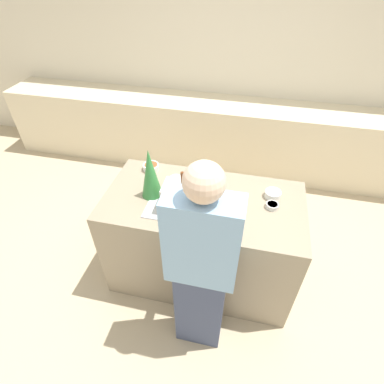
{
  "coord_description": "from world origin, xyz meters",
  "views": [
    {
      "loc": [
        0.29,
        -1.67,
        2.42
      ],
      "look_at": [
        -0.09,
        0.0,
        0.97
      ],
      "focal_mm": 28.0,
      "sensor_mm": 36.0,
      "label": 1
    }
  ],
  "objects_px": {
    "decorative_tree": "(150,173)",
    "candy_bowl_near_tray_right": "(273,194)",
    "baking_tray": "(176,207)",
    "candy_bowl_near_tray_left": "(272,206)",
    "candy_bowl_far_left": "(151,167)",
    "gingerbread_house": "(176,196)",
    "candy_bowl_far_right": "(196,182)",
    "person": "(201,268)",
    "candy_bowl_beside_tree": "(176,179)"
  },
  "relations": [
    {
      "from": "gingerbread_house",
      "to": "candy_bowl_far_left",
      "type": "bearing_deg",
      "value": 129.11
    },
    {
      "from": "gingerbread_house",
      "to": "candy_bowl_near_tray_left",
      "type": "height_order",
      "value": "gingerbread_house"
    },
    {
      "from": "baking_tray",
      "to": "candy_bowl_beside_tree",
      "type": "bearing_deg",
      "value": 105.91
    },
    {
      "from": "candy_bowl_far_left",
      "to": "candy_bowl_near_tray_right",
      "type": "height_order",
      "value": "same"
    },
    {
      "from": "candy_bowl_near_tray_right",
      "to": "candy_bowl_beside_tree",
      "type": "bearing_deg",
      "value": 179.15
    },
    {
      "from": "gingerbread_house",
      "to": "person",
      "type": "bearing_deg",
      "value": -57.8
    },
    {
      "from": "baking_tray",
      "to": "candy_bowl_near_tray_left",
      "type": "xyz_separation_m",
      "value": [
        0.69,
        0.16,
        0.02
      ]
    },
    {
      "from": "gingerbread_house",
      "to": "candy_bowl_beside_tree",
      "type": "distance_m",
      "value": 0.31
    },
    {
      "from": "decorative_tree",
      "to": "candy_bowl_beside_tree",
      "type": "xyz_separation_m",
      "value": [
        0.14,
        0.19,
        -0.17
      ]
    },
    {
      "from": "candy_bowl_far_right",
      "to": "person",
      "type": "height_order",
      "value": "person"
    },
    {
      "from": "person",
      "to": "candy_bowl_beside_tree",
      "type": "bearing_deg",
      "value": 116.27
    },
    {
      "from": "candy_bowl_far_right",
      "to": "candy_bowl_far_left",
      "type": "height_order",
      "value": "candy_bowl_far_left"
    },
    {
      "from": "decorative_tree",
      "to": "candy_bowl_near_tray_right",
      "type": "distance_m",
      "value": 0.94
    },
    {
      "from": "baking_tray",
      "to": "candy_bowl_near_tray_right",
      "type": "height_order",
      "value": "candy_bowl_near_tray_right"
    },
    {
      "from": "candy_bowl_far_left",
      "to": "candy_bowl_near_tray_left",
      "type": "height_order",
      "value": "candy_bowl_far_left"
    },
    {
      "from": "candy_bowl_near_tray_left",
      "to": "candy_bowl_near_tray_right",
      "type": "relative_size",
      "value": 0.76
    },
    {
      "from": "baking_tray",
      "to": "candy_bowl_far_right",
      "type": "distance_m",
      "value": 0.32
    },
    {
      "from": "candy_bowl_far_right",
      "to": "decorative_tree",
      "type": "bearing_deg",
      "value": -146.2
    },
    {
      "from": "decorative_tree",
      "to": "candy_bowl_near_tray_right",
      "type": "relative_size",
      "value": 3.31
    },
    {
      "from": "candy_bowl_near_tray_left",
      "to": "baking_tray",
      "type": "bearing_deg",
      "value": -167.2
    },
    {
      "from": "baking_tray",
      "to": "decorative_tree",
      "type": "relative_size",
      "value": 1.08
    },
    {
      "from": "candy_bowl_far_right",
      "to": "candy_bowl_far_left",
      "type": "distance_m",
      "value": 0.43
    },
    {
      "from": "gingerbread_house",
      "to": "candy_bowl_near_tray_right",
      "type": "bearing_deg",
      "value": 22.06
    },
    {
      "from": "gingerbread_house",
      "to": "decorative_tree",
      "type": "distance_m",
      "value": 0.26
    },
    {
      "from": "decorative_tree",
      "to": "candy_bowl_far_right",
      "type": "distance_m",
      "value": 0.41
    },
    {
      "from": "person",
      "to": "candy_bowl_far_left",
      "type": "bearing_deg",
      "value": 125.68
    },
    {
      "from": "decorative_tree",
      "to": "candy_bowl_far_right",
      "type": "height_order",
      "value": "decorative_tree"
    },
    {
      "from": "candy_bowl_beside_tree",
      "to": "gingerbread_house",
      "type": "bearing_deg",
      "value": -74.0
    },
    {
      "from": "candy_bowl_beside_tree",
      "to": "candy_bowl_near_tray_right",
      "type": "relative_size",
      "value": 0.78
    },
    {
      "from": "candy_bowl_beside_tree",
      "to": "person",
      "type": "height_order",
      "value": "person"
    },
    {
      "from": "person",
      "to": "baking_tray",
      "type": "bearing_deg",
      "value": 122.25
    },
    {
      "from": "candy_bowl_near_tray_right",
      "to": "candy_bowl_near_tray_left",
      "type": "bearing_deg",
      "value": -90.67
    },
    {
      "from": "candy_bowl_far_left",
      "to": "gingerbread_house",
      "type": "bearing_deg",
      "value": -50.89
    },
    {
      "from": "candy_bowl_near_tray_left",
      "to": "person",
      "type": "height_order",
      "value": "person"
    },
    {
      "from": "candy_bowl_far_left",
      "to": "candy_bowl_far_right",
      "type": "bearing_deg",
      "value": -14.4
    },
    {
      "from": "gingerbread_house",
      "to": "candy_bowl_far_left",
      "type": "distance_m",
      "value": 0.54
    },
    {
      "from": "decorative_tree",
      "to": "candy_bowl_near_tray_right",
      "type": "height_order",
      "value": "decorative_tree"
    },
    {
      "from": "candy_bowl_near_tray_left",
      "to": "candy_bowl_near_tray_right",
      "type": "bearing_deg",
      "value": 89.33
    },
    {
      "from": "candy_bowl_far_right",
      "to": "candy_bowl_near_tray_right",
      "type": "xyz_separation_m",
      "value": [
        0.6,
        -0.03,
        0.01
      ]
    },
    {
      "from": "candy_bowl_near_tray_left",
      "to": "person",
      "type": "distance_m",
      "value": 0.73
    },
    {
      "from": "baking_tray",
      "to": "candy_bowl_near_tray_left",
      "type": "height_order",
      "value": "candy_bowl_near_tray_left"
    },
    {
      "from": "gingerbread_house",
      "to": "candy_bowl_far_left",
      "type": "relative_size",
      "value": 2.2
    },
    {
      "from": "candy_bowl_far_left",
      "to": "candy_bowl_near_tray_left",
      "type": "distance_m",
      "value": 1.05
    },
    {
      "from": "candy_bowl_far_right",
      "to": "candy_bowl_near_tray_right",
      "type": "distance_m",
      "value": 0.6
    },
    {
      "from": "decorative_tree",
      "to": "candy_bowl_far_right",
      "type": "relative_size",
      "value": 4.46
    },
    {
      "from": "baking_tray",
      "to": "candy_bowl_far_left",
      "type": "distance_m",
      "value": 0.53
    },
    {
      "from": "baking_tray",
      "to": "candy_bowl_near_tray_left",
      "type": "bearing_deg",
      "value": 12.8
    },
    {
      "from": "decorative_tree",
      "to": "candy_bowl_far_left",
      "type": "distance_m",
      "value": 0.37
    },
    {
      "from": "baking_tray",
      "to": "decorative_tree",
      "type": "bearing_deg",
      "value": 155.16
    },
    {
      "from": "decorative_tree",
      "to": "candy_bowl_far_right",
      "type": "xyz_separation_m",
      "value": [
        0.3,
        0.2,
        -0.18
      ]
    }
  ]
}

